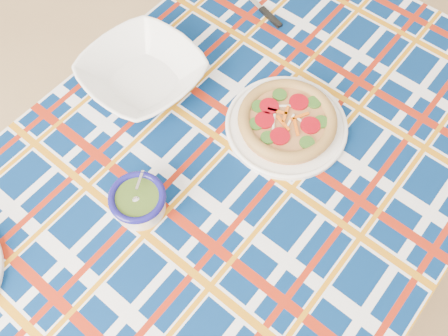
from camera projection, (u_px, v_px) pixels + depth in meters
floor at (257, 254)px, 1.66m from camera, size 4.00×4.00×0.00m
dining_table at (225, 192)px, 1.10m from camera, size 1.61×1.25×0.67m
tablecloth at (225, 187)px, 1.08m from camera, size 1.65×1.29×0.09m
main_focaccia_plate at (287, 120)px, 1.08m from camera, size 0.35×0.35×0.05m
pesto_bowl at (138, 200)px, 0.98m from camera, size 0.14×0.14×0.07m
serving_bowl at (142, 74)px, 1.13m from camera, size 0.31×0.31×0.06m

